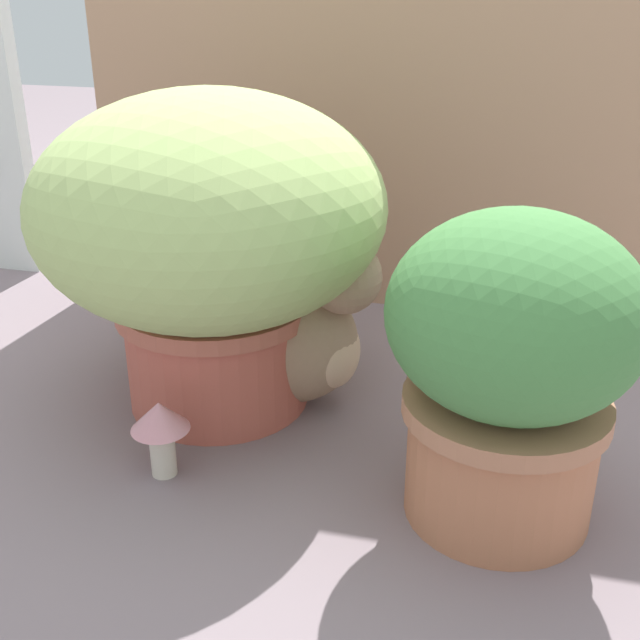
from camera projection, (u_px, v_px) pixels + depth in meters
ground_plane at (227, 420)px, 1.23m from camera, size 6.00×6.00×0.00m
cardboard_backdrop at (371, 75)px, 1.48m from camera, size 1.11×0.03×0.89m
grass_planter at (210, 229)px, 1.17m from camera, size 0.52×0.52×0.48m
leafy_planter at (511, 360)px, 0.94m from camera, size 0.30×0.30×0.40m
cat at (289, 329)px, 1.24m from camera, size 0.37×0.22×0.32m
mushroom_ornament_red at (216, 381)px, 1.19m from camera, size 0.08×0.08×0.10m
mushroom_ornament_pink at (160, 425)px, 1.07m from camera, size 0.08×0.08×0.11m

